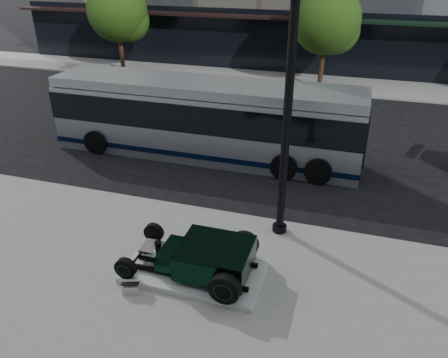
% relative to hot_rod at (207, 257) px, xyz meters
% --- Properties ---
extents(ground, '(120.00, 120.00, 0.00)m').
position_rel_hot_rod_xyz_m(ground, '(-0.25, 5.05, -0.70)').
color(ground, black).
rests_on(ground, ground).
extents(sidewalk_far, '(70.00, 4.00, 0.12)m').
position_rel_hot_rod_xyz_m(sidewalk_far, '(-0.25, 19.05, -0.64)').
color(sidewalk_far, gray).
rests_on(sidewalk_far, ground).
extents(street_trees, '(29.80, 3.80, 5.70)m').
position_rel_hot_rod_xyz_m(street_trees, '(0.89, 18.12, 3.07)').
color(street_trees, black).
rests_on(street_trees, sidewalk_far).
extents(display_plinth, '(3.40, 1.80, 0.15)m').
position_rel_hot_rod_xyz_m(display_plinth, '(-0.33, 0.00, -0.50)').
color(display_plinth, silver).
rests_on(display_plinth, sidewalk_near).
extents(hot_rod, '(3.22, 2.00, 0.81)m').
position_rel_hot_rod_xyz_m(hot_rod, '(0.00, 0.00, 0.00)').
color(hot_rod, black).
rests_on(hot_rod, display_plinth).
extents(info_plaque, '(0.47, 0.41, 0.31)m').
position_rel_hot_rod_xyz_m(info_plaque, '(-1.54, -1.03, -0.45)').
color(info_plaque, silver).
rests_on(info_plaque, sidewalk_near).
extents(lamppost, '(0.41, 0.41, 7.38)m').
position_rel_hot_rod_xyz_m(lamppost, '(1.33, 2.50, 2.84)').
color(lamppost, black).
rests_on(lamppost, sidewalk_near).
extents(transit_bus, '(12.12, 2.88, 2.92)m').
position_rel_hot_rod_xyz_m(transit_bus, '(-2.58, 7.26, 0.79)').
color(transit_bus, '#A1A6AB').
rests_on(transit_bus, ground).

